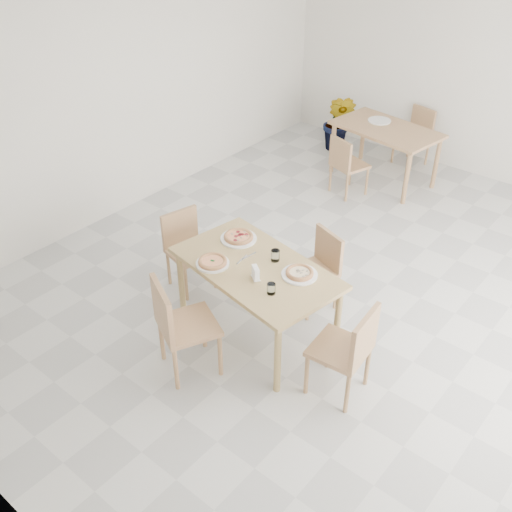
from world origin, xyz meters
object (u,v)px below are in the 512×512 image
Objects in this scene: tumbler_b at (275,255)px; plate_empty at (379,121)px; tumbler_a at (271,289)px; chair_north at (319,265)px; second_table at (386,134)px; chair_south at (178,322)px; pizza_pepperoni at (239,236)px; chair_west at (186,244)px; potted_plant at (339,122)px; chair_east at (349,347)px; plate_margherita at (213,263)px; plate_pepperoni at (239,239)px; napkin_holder at (256,274)px; chair_back_n at (417,132)px; plate_mushroom at (299,275)px; main_table at (256,274)px; pizza_mushroom at (300,272)px; chair_back_s at (346,162)px; pizza_margherita at (213,261)px.

plate_empty is (-0.95, 3.47, -0.04)m from tumbler_b.
chair_north is at bearing 99.12° from tumbler_a.
second_table is (-1.03, 3.73, -0.14)m from tumbler_a.
second_table is 0.26m from plate_empty.
chair_south reaches higher than chair_north.
pizza_pepperoni reaches higher than second_table.
pizza_pepperoni reaches higher than chair_north.
potted_plant reaches higher than chair_west.
chair_east reaches higher than tumbler_a.
chair_west is 0.87m from plate_margherita.
potted_plant reaches higher than second_table.
chair_south is 1.08m from plate_pepperoni.
chair_back_n is at bearing 133.46° from napkin_holder.
plate_mushroom is 2.46× the size of napkin_holder.
plate_empty is at bearing 113.06° from main_table.
chair_east is 2.87× the size of plate_empty.
potted_plant is (-2.07, 3.82, -0.35)m from pizza_mushroom.
chair_east reaches higher than plate_empty.
potted_plant is at bearing 118.45° from plate_mushroom.
tumbler_a is (-0.03, -0.35, 0.04)m from plate_mushroom.
chair_south is at bearing -104.11° from tumbler_b.
tumbler_b is at bearing -64.89° from potted_plant.
chair_back_s is 1.41m from potted_plant.
chair_east reaches higher than chair_back_s.
plate_margherita is 0.44m from napkin_holder.
chair_east is 1.08m from tumbler_b.
main_table is 3.76m from plate_empty.
chair_east is 0.99m from napkin_holder.
pizza_pepperoni is 0.65m from napkin_holder.
napkin_holder is (-0.07, -0.88, 0.35)m from chair_north.
chair_south is 1.07× the size of potted_plant.
chair_south is at bearing -76.54° from plate_margherita.
second_table is at bearing -82.25° from chair_back_n.
tumbler_a is at bearing -30.90° from plate_pepperoni.
chair_south is 1.06× the size of chair_east.
napkin_holder is 0.09× the size of second_table.
plate_pepperoni is 0.23× the size of second_table.
potted_plant is at bearing -46.62° from chair_south.
pizza_margherita is at bearing -50.93° from chair_south.
chair_north is 2.93m from second_table.
potted_plant reaches higher than tumbler_b.
chair_north is 2.34m from chair_back_s.
plate_margherita is 4.53m from chair_back_n.
pizza_margherita is (0.73, -0.37, 0.31)m from chair_west.
plate_mushroom is 4.28m from chair_back_n.
plate_mushroom is at bearing 27.34° from plate_margherita.
chair_east is 1.01× the size of potted_plant.
plate_pepperoni is at bearing 101.60° from plate_margherita.
chair_back_n is (0.08, 0.78, -0.20)m from second_table.
main_table is 1.86× the size of potted_plant.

